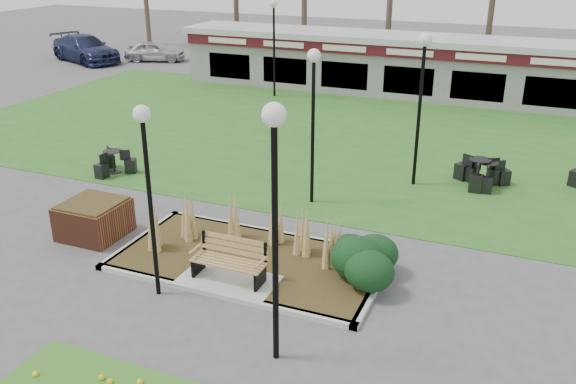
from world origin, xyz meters
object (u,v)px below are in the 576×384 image
at_px(lamp_post_near_right, 275,181).
at_px(bistro_set_b, 486,178).
at_px(lamp_post_far_left, 274,27).
at_px(car_silver, 155,51).
at_px(brick_planter, 94,219).
at_px(lamp_post_far_right, 422,77).
at_px(food_pavilion, 415,65).
at_px(park_bench, 230,259).
at_px(bistro_set_a, 114,165).
at_px(car_black, 243,47).
at_px(lamp_post_mid_right, 313,93).
at_px(car_blue, 85,49).
at_px(bistro_set_c, 478,176).
at_px(lamp_post_mid_left, 146,161).

relative_size(lamp_post_near_right, bistro_set_b, 3.28).
xyz_separation_m(lamp_post_far_left, car_silver, (-10.96, 5.84, -2.72)).
distance_m(brick_planter, lamp_post_far_right, 10.19).
bearing_deg(food_pavilion, bistro_set_b, -67.61).
bearing_deg(park_bench, bistro_set_a, 145.30).
bearing_deg(bistro_set_b, bistro_set_a, -162.97).
bearing_deg(food_pavilion, car_black, 152.77).
height_order(lamp_post_near_right, lamp_post_far_right, lamp_post_near_right).
bearing_deg(bistro_set_b, lamp_post_mid_right, -144.45).
height_order(brick_planter, food_pavilion, food_pavilion).
bearing_deg(car_black, lamp_post_far_right, -123.86).
distance_m(brick_planter, food_pavilion, 19.49).
distance_m(brick_planter, bistro_set_b, 11.83).
height_order(car_black, car_blue, car_blue).
distance_m(bistro_set_b, bistro_set_c, 0.25).
distance_m(food_pavilion, lamp_post_far_right, 12.56).
height_order(bistro_set_b, bistro_set_c, bistro_set_c).
relative_size(park_bench, brick_planter, 1.13).
bearing_deg(car_silver, lamp_post_near_right, -160.97).
bearing_deg(lamp_post_far_right, lamp_post_mid_left, -113.83).
bearing_deg(lamp_post_mid_right, lamp_post_far_left, 118.55).
height_order(lamp_post_mid_right, car_blue, lamp_post_mid_right).
height_order(lamp_post_far_left, bistro_set_b, lamp_post_far_left).
relative_size(brick_planter, bistro_set_c, 0.94).
xyz_separation_m(bistro_set_c, car_black, (-17.27, 18.02, 0.32)).
bearing_deg(lamp_post_mid_left, car_blue, 132.58).
xyz_separation_m(brick_planter, lamp_post_mid_left, (3.16, -1.80, 2.61)).
distance_m(food_pavilion, bistro_set_a, 16.51).
distance_m(lamp_post_near_right, car_blue, 32.74).
distance_m(lamp_post_near_right, lamp_post_far_right, 9.67).
height_order(lamp_post_mid_left, car_silver, lamp_post_mid_left).
bearing_deg(brick_planter, lamp_post_near_right, -23.77).
height_order(food_pavilion, lamp_post_mid_right, lamp_post_mid_right).
relative_size(lamp_post_mid_left, lamp_post_mid_right, 0.94).
height_order(lamp_post_mid_right, lamp_post_far_right, lamp_post_far_right).
height_order(food_pavilion, bistro_set_c, food_pavilion).
distance_m(park_bench, lamp_post_mid_right, 5.67).
relative_size(food_pavilion, bistro_set_a, 17.18).
xyz_separation_m(bistro_set_a, car_blue, (-14.41, 16.00, 0.55)).
xyz_separation_m(lamp_post_near_right, car_black, (-14.85, 28.39, -2.91)).
xyz_separation_m(lamp_post_mid_left, car_blue, (-20.03, 21.80, -2.27)).
xyz_separation_m(lamp_post_far_right, bistro_set_c, (1.89, 0.72, -3.13)).
bearing_deg(lamp_post_mid_right, bistro_set_b, 35.55).
bearing_deg(lamp_post_far_left, car_black, 124.21).
bearing_deg(car_silver, lamp_post_mid_left, -164.87).
bearing_deg(bistro_set_a, lamp_post_near_right, -37.53).
xyz_separation_m(brick_planter, bistro_set_b, (9.11, 7.54, -0.19)).
distance_m(lamp_post_near_right, lamp_post_mid_left, 3.46).
height_order(brick_planter, lamp_post_far_right, lamp_post_far_right).
distance_m(brick_planter, lamp_post_far_left, 16.37).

